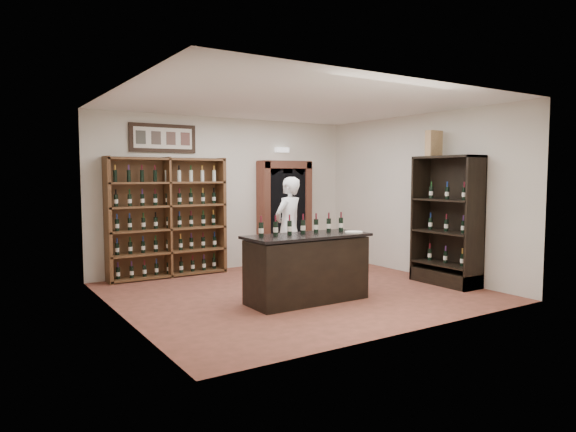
{
  "coord_description": "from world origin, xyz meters",
  "views": [
    {
      "loc": [
        -4.5,
        -6.78,
        1.88
      ],
      "look_at": [
        0.04,
        0.3,
        1.2
      ],
      "focal_mm": 32.0,
      "sensor_mm": 36.0,
      "label": 1
    }
  ],
  "objects_px": {
    "shopkeeper": "(288,227)",
    "wine_crate": "(434,143)",
    "wine_shelf": "(167,217)",
    "side_cabinet": "(447,240)",
    "tasting_counter": "(307,268)",
    "counter_bottle_0": "(261,229)"
  },
  "relations": [
    {
      "from": "counter_bottle_0",
      "to": "shopkeeper",
      "type": "height_order",
      "value": "shopkeeper"
    },
    {
      "from": "shopkeeper",
      "to": "counter_bottle_0",
      "type": "bearing_deg",
      "value": 26.89
    },
    {
      "from": "tasting_counter",
      "to": "side_cabinet",
      "type": "distance_m",
      "value": 2.75
    },
    {
      "from": "counter_bottle_0",
      "to": "shopkeeper",
      "type": "relative_size",
      "value": 0.16
    },
    {
      "from": "shopkeeper",
      "to": "wine_crate",
      "type": "relative_size",
      "value": 4.17
    },
    {
      "from": "wine_shelf",
      "to": "wine_crate",
      "type": "height_order",
      "value": "wine_crate"
    },
    {
      "from": "counter_bottle_0",
      "to": "side_cabinet",
      "type": "xyz_separation_m",
      "value": [
        3.44,
        -0.41,
        -0.35
      ]
    },
    {
      "from": "wine_shelf",
      "to": "shopkeeper",
      "type": "distance_m",
      "value": 2.24
    },
    {
      "from": "wine_shelf",
      "to": "counter_bottle_0",
      "type": "bearing_deg",
      "value": -82.34
    },
    {
      "from": "wine_crate",
      "to": "shopkeeper",
      "type": "bearing_deg",
      "value": 135.6
    },
    {
      "from": "wine_shelf",
      "to": "tasting_counter",
      "type": "xyz_separation_m",
      "value": [
        1.1,
        -2.93,
        -0.61
      ]
    },
    {
      "from": "tasting_counter",
      "to": "shopkeeper",
      "type": "relative_size",
      "value": 1.02
    },
    {
      "from": "tasting_counter",
      "to": "shopkeeper",
      "type": "height_order",
      "value": "shopkeeper"
    },
    {
      "from": "side_cabinet",
      "to": "shopkeeper",
      "type": "bearing_deg",
      "value": 133.64
    },
    {
      "from": "wine_shelf",
      "to": "tasting_counter",
      "type": "bearing_deg",
      "value": -69.44
    },
    {
      "from": "counter_bottle_0",
      "to": "wine_crate",
      "type": "distance_m",
      "value": 3.63
    },
    {
      "from": "wine_shelf",
      "to": "side_cabinet",
      "type": "distance_m",
      "value": 5.02
    },
    {
      "from": "wine_shelf",
      "to": "wine_crate",
      "type": "relative_size",
      "value": 4.99
    },
    {
      "from": "tasting_counter",
      "to": "shopkeeper",
      "type": "xyz_separation_m",
      "value": [
        0.79,
        1.73,
        0.43
      ]
    },
    {
      "from": "counter_bottle_0",
      "to": "wine_shelf",
      "type": "bearing_deg",
      "value": 97.66
    },
    {
      "from": "wine_crate",
      "to": "wine_shelf",
      "type": "bearing_deg",
      "value": 140.44
    },
    {
      "from": "side_cabinet",
      "to": "wine_crate",
      "type": "height_order",
      "value": "wine_crate"
    }
  ]
}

